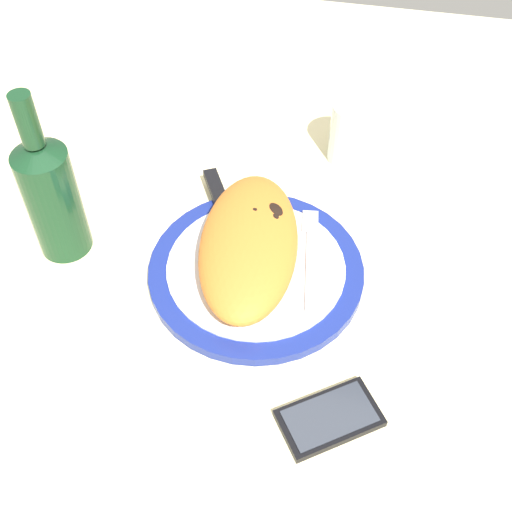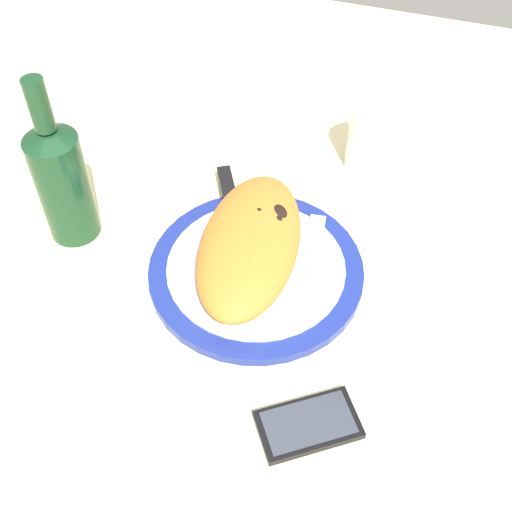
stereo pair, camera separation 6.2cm
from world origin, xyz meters
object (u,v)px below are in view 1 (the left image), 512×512
Objects in this scene: water_glass at (353,136)px; wine_bottle at (50,197)px; calzone at (249,244)px; plate at (256,270)px; smartphone at (329,418)px; knife at (224,210)px; fork at (310,249)px.

water_glass is 0.41× the size of wine_bottle.
calzone is at bearing -86.76° from wine_bottle.
plate is 28.42cm from water_glass.
calzone is at bearing 156.69° from water_glass.
plate is 22.89cm from smartphone.
smartphone is at bearing -176.77° from water_glass.
plate is 1.32× the size of knife.
calzone is 1.09× the size of wine_bottle.
knife reaches higher than smartphone.
plate is 2.84× the size of water_glass.
calzone is at bearing -145.94° from knife.
water_glass is at bearing -20.30° from plate.
smartphone is at bearing -147.31° from plate.
fork is at bearing 171.67° from water_glass.
calzone is at bearing 112.66° from fork.
smartphone is (-23.53, -5.83, -1.40)cm from fork.
smartphone is 45.94cm from water_glass.
wine_bottle reaches higher than smartphone.
calzone is 27.65cm from water_glass.
calzone reaches higher than knife.
fork is 24.28cm from smartphone.
water_glass is at bearing -8.33° from fork.
plate is 1.06× the size of calzone.
plate reaches higher than smartphone.
fork is 0.80× the size of knife.
wine_bottle reaches higher than water_glass.
knife reaches higher than plate.
calzone reaches higher than fork.
plate is 1.64× the size of fork.
water_glass is (26.45, -9.78, 3.50)cm from plate.
calzone is 26.30cm from wine_bottle.
plate is at bearing -132.35° from calzone.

